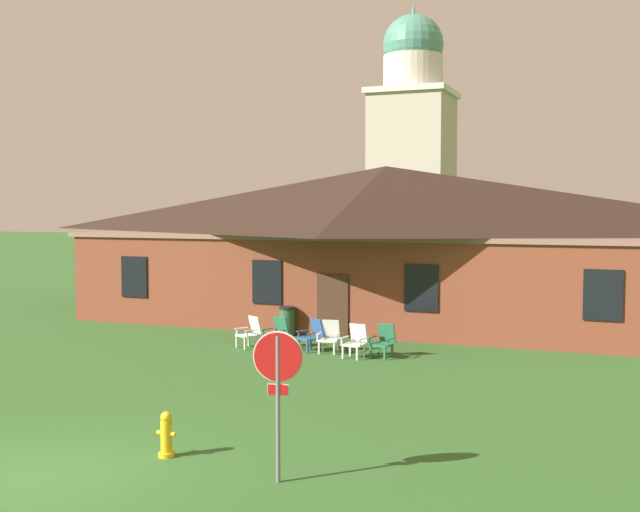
% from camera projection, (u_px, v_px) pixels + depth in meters
% --- Properties ---
extents(ground_plane, '(200.00, 200.00, 0.00)m').
position_uv_depth(ground_plane, '(29.00, 479.00, 12.27)').
color(ground_plane, '#336028').
extents(brick_building, '(22.53, 10.40, 5.91)m').
position_uv_depth(brick_building, '(386.00, 241.00, 30.10)').
color(brick_building, brown).
rests_on(brick_building, ground).
extents(dome_tower, '(5.18, 5.18, 17.53)m').
position_uv_depth(dome_tower, '(412.00, 151.00, 49.83)').
color(dome_tower, '#BCB29E').
rests_on(dome_tower, ground).
extents(stop_sign, '(0.79, 0.18, 2.39)m').
position_uv_depth(stop_sign, '(278.00, 376.00, 12.02)').
color(stop_sign, slate).
rests_on(stop_sign, ground).
extents(lawn_chair_by_porch, '(0.83, 0.86, 0.96)m').
position_uv_depth(lawn_chair_by_porch, '(250.00, 331.00, 23.79)').
color(lawn_chair_by_porch, silver).
rests_on(lawn_chair_by_porch, ground).
extents(lawn_chair_near_door, '(0.76, 0.81, 0.96)m').
position_uv_depth(lawn_chair_near_door, '(277.00, 332.00, 23.63)').
color(lawn_chair_near_door, '#28704C').
rests_on(lawn_chair_near_door, ground).
extents(lawn_chair_left_end, '(0.84, 0.87, 0.96)m').
position_uv_depth(lawn_chair_left_end, '(312.00, 334.00, 23.25)').
color(lawn_chair_left_end, '#2D5693').
rests_on(lawn_chair_left_end, ground).
extents(lawn_chair_middle, '(0.69, 0.72, 0.96)m').
position_uv_depth(lawn_chair_middle, '(329.00, 336.00, 22.97)').
color(lawn_chair_middle, silver).
rests_on(lawn_chair_middle, ground).
extents(lawn_chair_right_end, '(0.70, 0.74, 0.96)m').
position_uv_depth(lawn_chair_right_end, '(356.00, 340.00, 22.20)').
color(lawn_chair_right_end, white).
rests_on(lawn_chair_right_end, ground).
extents(lawn_chair_far_side, '(0.72, 0.77, 0.96)m').
position_uv_depth(lawn_chair_far_side, '(384.00, 340.00, 22.21)').
color(lawn_chair_far_side, '#28704C').
rests_on(lawn_chair_far_side, ground).
extents(fire_hydrant, '(0.36, 0.28, 0.79)m').
position_uv_depth(fire_hydrant, '(166.00, 435.00, 13.34)').
color(fire_hydrant, gold).
rests_on(fire_hydrant, ground).
extents(trash_bin, '(0.56, 0.56, 0.98)m').
position_uv_depth(trash_bin, '(287.00, 321.00, 26.01)').
color(trash_bin, '#335638').
rests_on(trash_bin, ground).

